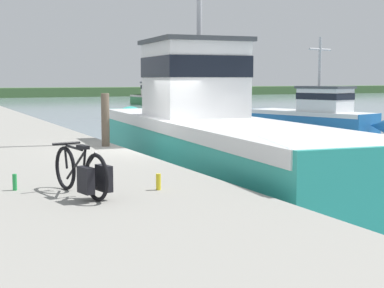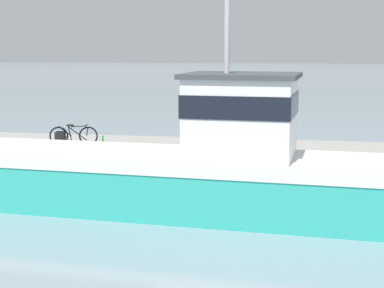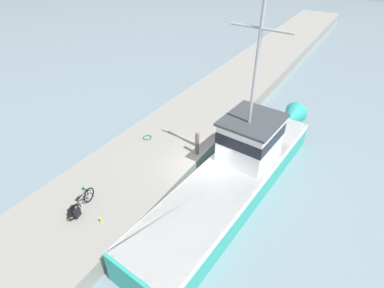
{
  "view_description": "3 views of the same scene",
  "coord_description": "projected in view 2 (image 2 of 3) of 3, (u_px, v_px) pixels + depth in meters",
  "views": [
    {
      "loc": [
        -5.19,
        -13.53,
        2.54
      ],
      "look_at": [
        -0.33,
        -3.0,
        1.25
      ],
      "focal_mm": 55.0,
      "sensor_mm": 36.0,
      "label": 1
    },
    {
      "loc": [
        16.27,
        2.45,
        4.21
      ],
      "look_at": [
        0.42,
        -0.34,
        1.61
      ],
      "focal_mm": 55.0,
      "sensor_mm": 36.0,
      "label": 2
    },
    {
      "loc": [
        5.45,
        -10.2,
        10.5
      ],
      "look_at": [
        -1.45,
        0.92,
        1.18
      ],
      "focal_mm": 28.0,
      "sensor_mm": 36.0,
      "label": 3
    }
  ],
  "objects": [
    {
      "name": "ground_plane",
      "position": [
        206.0,
        197.0,
        16.91
      ],
      "size": [
        320.0,
        320.0,
        0.0
      ],
      "primitive_type": "plane",
      "color": "gray"
    },
    {
      "name": "dock_pier",
      "position": [
        220.0,
        162.0,
        19.98
      ],
      "size": [
        5.12,
        80.0,
        0.85
      ],
      "primitive_type": "cube",
      "color": "gray",
      "rests_on": "ground_plane"
    },
    {
      "name": "fishing_boat_main",
      "position": [
        207.0,
        168.0,
        15.13
      ],
      "size": [
        3.79,
        15.02,
        8.95
      ],
      "rotation": [
        0.0,
        0.0,
        -0.08
      ],
      "color": "teal",
      "rests_on": "ground_plane"
    },
    {
      "name": "bicycle_touring",
      "position": [
        69.0,
        136.0,
        20.64
      ],
      "size": [
        0.63,
        1.68,
        0.74
      ],
      "rotation": [
        0.0,
        0.0,
        0.2
      ],
      "color": "black",
      "rests_on": "dock_pier"
    },
    {
      "name": "mooring_post",
      "position": [
        235.0,
        140.0,
        17.52
      ],
      "size": [
        0.2,
        0.2,
        1.33
      ],
      "primitive_type": "cylinder",
      "color": "brown",
      "rests_on": "dock_pier"
    },
    {
      "name": "hose_coil",
      "position": [
        237.0,
        144.0,
        20.76
      ],
      "size": [
        0.5,
        0.5,
        0.05
      ],
      "primitive_type": "torus",
      "color": "#197A2D",
      "rests_on": "dock_pier"
    },
    {
      "name": "water_bottle_by_bike",
      "position": [
        103.0,
        139.0,
        21.34
      ],
      "size": [
        0.07,
        0.07,
        0.25
      ],
      "primitive_type": "cylinder",
      "color": "green",
      "rests_on": "dock_pier"
    },
    {
      "name": "water_bottle_on_curb",
      "position": [
        58.0,
        147.0,
        19.55
      ],
      "size": [
        0.08,
        0.08,
        0.25
      ],
      "primitive_type": "cylinder",
      "color": "yellow",
      "rests_on": "dock_pier"
    }
  ]
}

